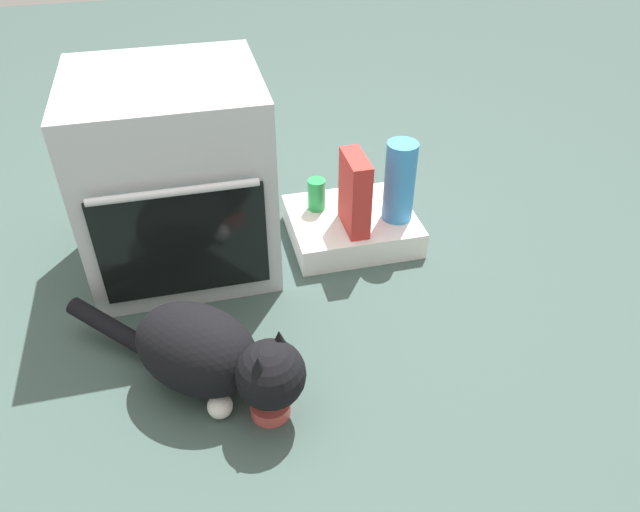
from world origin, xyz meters
TOP-DOWN VIEW (x-y plane):
  - ground at (0.00, 0.00)m, footprint 8.00×8.00m
  - oven at (-0.05, 0.42)m, footprint 0.60×0.60m
  - pantry_cabinet at (0.56, 0.39)m, footprint 0.46×0.39m
  - food_bowl at (0.13, -0.35)m, footprint 0.11×0.11m
  - cat at (-0.01, -0.23)m, footprint 0.65×0.57m
  - soda_can at (0.45, 0.46)m, footprint 0.07×0.07m
  - cereal_box at (0.55, 0.31)m, footprint 0.07×0.18m
  - water_bottle at (0.72, 0.33)m, footprint 0.11×0.11m

SIDE VIEW (x-z plane):
  - ground at x=0.00m, z-range 0.00..0.00m
  - food_bowl at x=0.13m, z-range -0.01..0.06m
  - pantry_cabinet at x=0.56m, z-range 0.00..0.10m
  - cat at x=-0.01m, z-range 0.01..0.28m
  - soda_can at x=0.45m, z-range 0.10..0.22m
  - cereal_box at x=0.55m, z-range 0.10..0.38m
  - water_bottle at x=0.72m, z-range 0.10..0.40m
  - oven at x=-0.05m, z-range 0.00..0.67m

